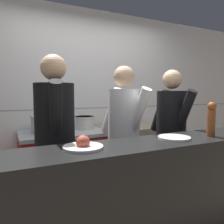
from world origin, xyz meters
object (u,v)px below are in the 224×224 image
at_px(chef_head_cook, 55,141).
at_px(chef_line, 171,133).
at_px(chefs_knife, 118,128).
at_px(pepper_mill, 211,118).
at_px(oven_range, 63,166).
at_px(sauce_pot, 84,122).
at_px(stock_pot, 43,124).
at_px(chef_sous, 124,136).
at_px(plated_dish_main, 83,145).
at_px(plated_dish_appetiser, 174,138).

relative_size(chef_head_cook, chef_line, 1.05).
relative_size(chefs_knife, pepper_mill, 1.13).
relative_size(oven_range, sauce_pot, 3.94).
relative_size(oven_range, stock_pot, 3.38).
bearing_deg(chef_head_cook, sauce_pot, 64.40).
height_order(oven_range, chefs_knife, chefs_knife).
relative_size(chef_sous, chef_line, 1.01).
relative_size(sauce_pot, chef_sous, 0.16).
distance_m(sauce_pot, chef_line, 1.14).
xyz_separation_m(plated_dish_main, pepper_mill, (1.13, -0.08, 0.13)).
bearing_deg(plated_dish_main, pepper_mill, -4.32).
bearing_deg(oven_range, chef_head_cook, -107.77).
relative_size(oven_range, chef_line, 0.64).
distance_m(plated_dish_main, plated_dish_appetiser, 0.77).
bearing_deg(chefs_knife, chef_head_cook, -146.38).
distance_m(oven_range, chefs_knife, 0.86).
distance_m(plated_dish_main, chef_line, 1.37).
height_order(stock_pot, chefs_knife, stock_pot).
bearing_deg(chef_head_cook, stock_pot, 96.99).
bearing_deg(chef_line, plated_dish_appetiser, -129.50).
height_order(chefs_knife, chef_head_cook, chef_head_cook).
xyz_separation_m(plated_dish_main, chef_line, (1.24, 0.56, -0.12)).
distance_m(chefs_knife, plated_dish_main, 1.51).
bearing_deg(oven_range, pepper_mill, -56.14).
distance_m(oven_range, sauce_pot, 0.62).
bearing_deg(chef_sous, plated_dish_appetiser, -95.56).
xyz_separation_m(chefs_knife, chef_head_cook, (-0.97, -0.64, 0.06)).
height_order(oven_range, plated_dish_appetiser, plated_dish_appetiser).
height_order(plated_dish_main, plated_dish_appetiser, plated_dish_main).
bearing_deg(sauce_pot, oven_range, -168.80).
xyz_separation_m(stock_pot, chefs_knife, (0.95, -0.14, -0.11)).
bearing_deg(chefs_knife, oven_range, 170.26).
xyz_separation_m(stock_pot, plated_dish_appetiser, (0.83, -1.38, 0.01)).
xyz_separation_m(pepper_mill, chef_sous, (-0.46, 0.71, -0.24)).
bearing_deg(sauce_pot, chef_sous, -76.73).
distance_m(sauce_pot, plated_dish_main, 1.48).
height_order(stock_pot, plated_dish_main, stock_pot).
relative_size(stock_pot, plated_dish_appetiser, 1.19).
height_order(sauce_pot, plated_dish_appetiser, sauce_pot).
relative_size(plated_dish_main, plated_dish_appetiser, 1.05).
bearing_deg(oven_range, chef_line, -36.09).
relative_size(stock_pot, plated_dish_main, 1.13).
bearing_deg(pepper_mill, oven_range, 123.86).
xyz_separation_m(stock_pot, chef_line, (1.30, -0.80, -0.09)).
bearing_deg(plated_dish_main, sauce_pot, 71.01).
xyz_separation_m(oven_range, sauce_pot, (0.31, 0.06, 0.54)).
xyz_separation_m(chefs_knife, chef_sous, (-0.23, -0.58, 0.03)).
bearing_deg(plated_dish_main, chefs_knife, 53.55).
bearing_deg(oven_range, chefs_knife, -9.74).
relative_size(stock_pot, chef_sous, 0.19).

